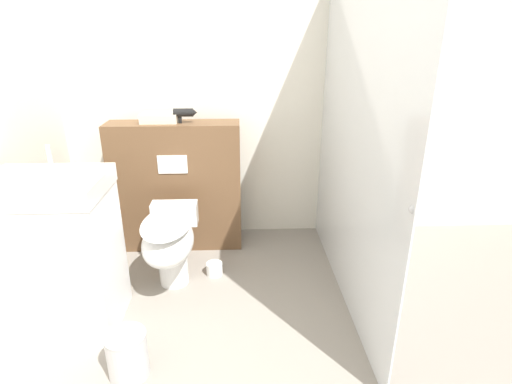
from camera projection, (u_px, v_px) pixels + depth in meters
name	position (u px, v px, depth m)	size (l,w,h in m)	color
wall_back	(236.00, 88.00, 3.18)	(8.00, 0.06, 2.50)	silver
partition_panel	(177.00, 186.00, 3.19)	(1.01, 0.27, 1.03)	brown
shower_glass	(354.00, 143.00, 2.40)	(0.04, 1.84, 2.07)	silver
toilet	(170.00, 241.00, 2.68)	(0.33, 0.65, 0.52)	white
sink_vanity	(57.00, 254.00, 2.28)	(0.64, 0.49, 1.08)	white
hair_drier	(184.00, 113.00, 2.96)	(0.17, 0.06, 0.11)	black
folded_towel	(160.00, 118.00, 3.01)	(0.27, 0.18, 0.07)	beige
spare_toilet_roll	(214.00, 269.00, 2.92)	(0.12, 0.12, 0.09)	white
waste_bin	(127.00, 355.00, 2.03)	(0.21, 0.21, 0.25)	silver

